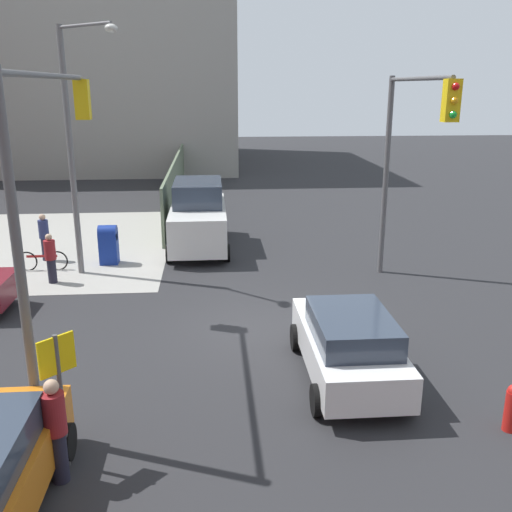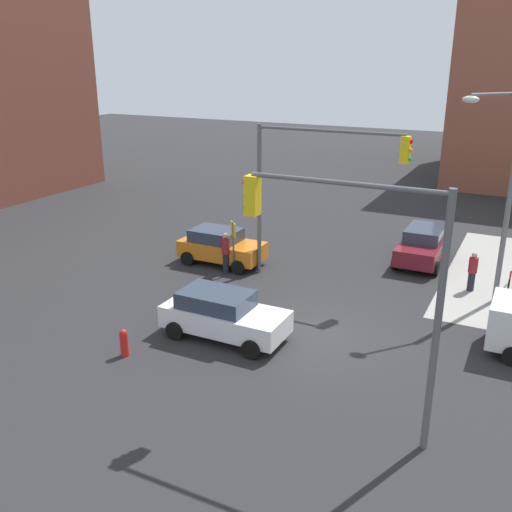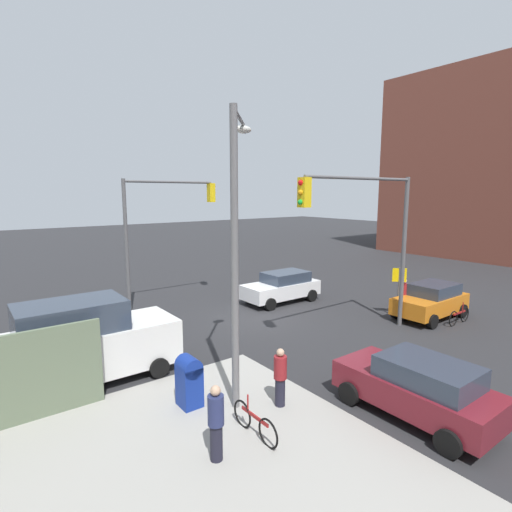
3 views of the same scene
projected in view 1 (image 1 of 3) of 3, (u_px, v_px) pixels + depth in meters
name	position (u px, v px, depth m)	size (l,w,h in m)	color
ground_plane	(262.00, 329.00, 15.13)	(120.00, 120.00, 0.00)	#28282B
sidewalk_corner	(21.00, 245.00, 23.06)	(12.00, 12.00, 0.01)	#9E9B93
construction_fence	(176.00, 181.00, 31.33)	(19.12, 0.12, 2.40)	#607056
building_loft_east	(83.00, 45.00, 46.00)	(20.00, 24.00, 18.75)	#9E9B93
traffic_signal_nw_corner	(50.00, 163.00, 11.51)	(6.36, 0.36, 6.50)	#59595B
traffic_signal_se_corner	(408.00, 142.00, 16.62)	(5.08, 0.36, 6.50)	#59595B
street_lamp_corner	(76.00, 135.00, 18.11)	(1.95, 2.09, 8.00)	slate
warning_sign_two_way	(59.00, 378.00, 9.22)	(0.48, 0.48, 2.40)	#4C4C4C
mailbox_blue	(108.00, 243.00, 20.47)	(0.56, 0.64, 1.43)	navy
fire_hydrant	(512.00, 407.00, 10.53)	(0.26, 0.26, 0.94)	red
coupe_white	(348.00, 344.00, 12.30)	(4.27, 2.02, 1.62)	white
van_white_delivery	(198.00, 216.00, 22.37)	(5.40, 2.32, 2.62)	white
pedestrian_crossing	(51.00, 258.00, 18.42)	(0.36, 0.36, 1.66)	maroon
pedestrian_waiting	(44.00, 236.00, 20.82)	(0.36, 0.36, 1.75)	navy
pedestrian_walking_north	(56.00, 429.00, 9.03)	(0.36, 0.36, 1.83)	maroon
bicycle_leaning_on_fence	(42.00, 261.00, 19.85)	(0.05, 1.75, 0.97)	black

